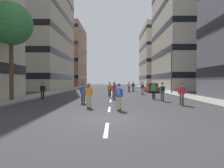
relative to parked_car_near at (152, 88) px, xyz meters
The scene contains 24 objects.
ground_plane 6.97m from the parked_car_near, 167.18° to the left, with size 135.15×135.15×0.00m, color #333335.
sidewalk_left 16.69m from the parked_car_near, 164.86° to the left, with size 2.76×61.94×0.14m, color gray.
sidewalk_right 5.10m from the parked_car_near, 59.36° to the left, with size 2.76×61.94×0.14m, color gray.
lane_markings 7.09m from the parked_car_near, 163.42° to the left, with size 0.16×52.20×0.01m.
building_left_mid 31.42m from the parked_car_near, 157.06° to the left, with size 12.65×18.82×37.14m.
building_left_far 42.67m from the parked_car_near, 124.91° to the left, with size 12.65×17.75×21.25m.
building_right_mid 22.02m from the parked_car_near, 44.51° to the left, with size 12.65×17.03×34.65m.
building_right_far 36.89m from the parked_car_near, 73.27° to the left, with size 12.65×16.34×21.18m.
parked_car_near is the anchor object (origin of this frame).
street_tree_near 21.94m from the parked_car_near, 140.22° to the right, with size 3.95×3.95×9.14m.
streetlamp_right 5.04m from the parked_car_near, 58.29° to the right, with size 2.13×0.30×6.50m.
skater_0 3.85m from the parked_car_near, behind, with size 0.57×0.92×1.78m.
skater_1 13.30m from the parked_car_near, 118.86° to the right, with size 0.54×0.91×1.78m.
skater_2 13.30m from the parked_car_near, 97.89° to the right, with size 0.54×0.91×1.78m.
skater_3 19.31m from the parked_car_near, 108.49° to the right, with size 0.56×0.92×1.78m.
skater_4 10.68m from the parked_car_near, 130.63° to the right, with size 0.57×0.92×1.78m.
skater_5 19.11m from the parked_car_near, 115.62° to the right, with size 0.57×0.92×1.78m.
skater_6 18.27m from the parked_car_near, 138.45° to the right, with size 0.56×0.92×1.78m.
skater_7 15.95m from the parked_car_near, 93.74° to the right, with size 0.56×0.92×1.78m.
skater_8 17.41m from the parked_car_near, 121.50° to the right, with size 0.57×0.92×1.78m.
skater_9 3.70m from the parked_car_near, 141.08° to the left, with size 0.57×0.92×1.78m.
skater_10 5.54m from the parked_car_near, 115.44° to the right, with size 0.57×0.92×1.78m.
skater_11 7.06m from the parked_car_near, 152.70° to the left, with size 0.54×0.91×1.78m.
skater_12 11.60m from the parked_car_near, 101.17° to the right, with size 0.54×0.91×1.78m.
Camera 1 is at (0.28, -9.06, 1.95)m, focal length 28.49 mm.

